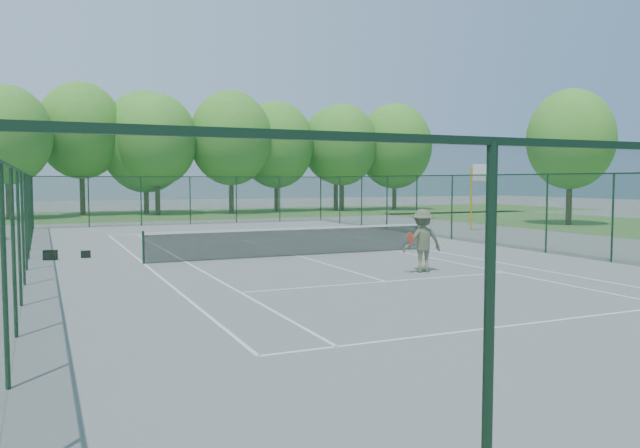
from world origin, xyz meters
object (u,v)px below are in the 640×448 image
(basketball_goal, at_px, (477,184))
(tennis_player, at_px, (422,241))
(sports_bag_a, at_px, (50,255))
(tennis_net, at_px, (298,240))

(basketball_goal, height_order, tennis_player, basketball_goal)
(basketball_goal, bearing_deg, sports_bag_a, -168.88)
(tennis_net, bearing_deg, tennis_player, -69.98)
(basketball_goal, xyz_separation_m, tennis_player, (-11.41, -11.95, -1.62))
(sports_bag_a, height_order, tennis_player, tennis_player)
(sports_bag_a, bearing_deg, tennis_net, 3.11)
(tennis_net, height_order, basketball_goal, basketball_goal)
(tennis_net, relative_size, sports_bag_a, 25.65)
(basketball_goal, relative_size, tennis_player, 1.89)
(basketball_goal, xyz_separation_m, sports_bag_a, (-21.64, -4.25, -2.40))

